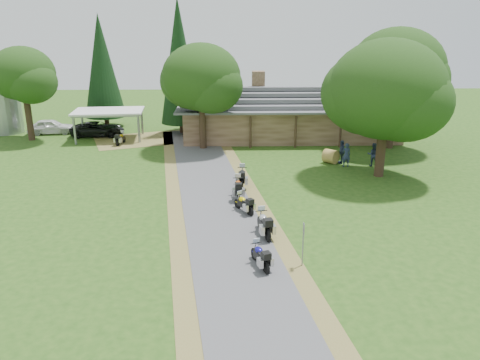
{
  "coord_description": "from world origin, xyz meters",
  "views": [
    {
      "loc": [
        -0.08,
        -20.96,
        10.38
      ],
      "look_at": [
        0.67,
        5.55,
        1.6
      ],
      "focal_mm": 35.0,
      "sensor_mm": 36.0,
      "label": 1
    }
  ],
  "objects_px": {
    "motorcycle_row_a": "(260,255)",
    "hay_bale": "(331,156)",
    "motorcycle_row_b": "(264,223)",
    "lodge": "(289,112)",
    "carport": "(110,125)",
    "car_white_sedan": "(51,125)",
    "motorcycle_row_e": "(242,176)",
    "car_dark_suv": "(97,125)",
    "motorcycle_carport_a": "(121,138)",
    "motorcycle_row_d": "(238,187)",
    "motorcycle_row_c": "(244,203)",
    "silo": "(3,100)"
  },
  "relations": [
    {
      "from": "motorcycle_row_a",
      "to": "hay_bale",
      "type": "xyz_separation_m",
      "value": [
        6.74,
        16.6,
        -0.04
      ]
    },
    {
      "from": "motorcycle_row_b",
      "to": "motorcycle_row_c",
      "type": "height_order",
      "value": "motorcycle_row_b"
    },
    {
      "from": "motorcycle_row_a",
      "to": "motorcycle_row_c",
      "type": "relative_size",
      "value": 1.01
    },
    {
      "from": "motorcycle_row_e",
      "to": "motorcycle_carport_a",
      "type": "relative_size",
      "value": 1.19
    },
    {
      "from": "carport",
      "to": "car_dark_suv",
      "type": "distance_m",
      "value": 2.02
    },
    {
      "from": "carport",
      "to": "motorcycle_row_b",
      "type": "height_order",
      "value": "carport"
    },
    {
      "from": "lodge",
      "to": "carport",
      "type": "xyz_separation_m",
      "value": [
        -17.27,
        -0.65,
        -1.06
      ]
    },
    {
      "from": "motorcycle_row_a",
      "to": "car_white_sedan",
      "type": "bearing_deg",
      "value": 15.62
    },
    {
      "from": "motorcycle_row_d",
      "to": "motorcycle_carport_a",
      "type": "xyz_separation_m",
      "value": [
        -10.43,
        14.29,
        -0.1
      ]
    },
    {
      "from": "car_white_sedan",
      "to": "motorcycle_carport_a",
      "type": "xyz_separation_m",
      "value": [
        7.92,
        -4.61,
        -0.35
      ]
    },
    {
      "from": "car_white_sedan",
      "to": "motorcycle_row_c",
      "type": "distance_m",
      "value": 28.32
    },
    {
      "from": "motorcycle_row_c",
      "to": "silo",
      "type": "bearing_deg",
      "value": 16.06
    },
    {
      "from": "hay_bale",
      "to": "lodge",
      "type": "bearing_deg",
      "value": 102.46
    },
    {
      "from": "motorcycle_row_a",
      "to": "hay_bale",
      "type": "distance_m",
      "value": 17.92
    },
    {
      "from": "motorcycle_row_d",
      "to": "motorcycle_row_e",
      "type": "xyz_separation_m",
      "value": [
        0.32,
        2.21,
        0.01
      ]
    },
    {
      "from": "lodge",
      "to": "motorcycle_row_e",
      "type": "relative_size",
      "value": 10.39
    },
    {
      "from": "motorcycle_row_e",
      "to": "motorcycle_row_a",
      "type": "bearing_deg",
      "value": -174.63
    },
    {
      "from": "motorcycle_row_c",
      "to": "carport",
      "type": "bearing_deg",
      "value": 2.08
    },
    {
      "from": "car_white_sedan",
      "to": "hay_bale",
      "type": "distance_m",
      "value": 28.2
    },
    {
      "from": "car_dark_suv",
      "to": "motorcycle_row_d",
      "type": "relative_size",
      "value": 2.75
    },
    {
      "from": "motorcycle_row_a",
      "to": "motorcycle_row_b",
      "type": "height_order",
      "value": "motorcycle_row_b"
    },
    {
      "from": "car_dark_suv",
      "to": "motorcycle_row_d",
      "type": "height_order",
      "value": "car_dark_suv"
    },
    {
      "from": "car_dark_suv",
      "to": "motorcycle_row_a",
      "type": "xyz_separation_m",
      "value": [
        14.18,
        -26.73,
        -0.48
      ]
    },
    {
      "from": "motorcycle_row_d",
      "to": "hay_bale",
      "type": "bearing_deg",
      "value": -45.07
    },
    {
      "from": "lodge",
      "to": "car_dark_suv",
      "type": "relative_size",
      "value": 3.85
    },
    {
      "from": "carport",
      "to": "car_white_sedan",
      "type": "height_order",
      "value": "carport"
    },
    {
      "from": "motorcycle_carport_a",
      "to": "motorcycle_row_d",
      "type": "bearing_deg",
      "value": -132.5
    },
    {
      "from": "lodge",
      "to": "motorcycle_row_b",
      "type": "height_order",
      "value": "lodge"
    },
    {
      "from": "silo",
      "to": "carport",
      "type": "distance_m",
      "value": 11.76
    },
    {
      "from": "silo",
      "to": "motorcycle_carport_a",
      "type": "bearing_deg",
      "value": -22.79
    },
    {
      "from": "motorcycle_row_c",
      "to": "motorcycle_row_d",
      "type": "relative_size",
      "value": 0.84
    },
    {
      "from": "motorcycle_row_b",
      "to": "lodge",
      "type": "bearing_deg",
      "value": -20.8
    },
    {
      "from": "car_white_sedan",
      "to": "motorcycle_row_c",
      "type": "relative_size",
      "value": 3.34
    },
    {
      "from": "motorcycle_row_a",
      "to": "motorcycle_carport_a",
      "type": "bearing_deg",
      "value": 6.87
    },
    {
      "from": "carport",
      "to": "motorcycle_row_d",
      "type": "xyz_separation_m",
      "value": [
        11.86,
        -16.5,
        -0.7
      ]
    },
    {
      "from": "motorcycle_carport_a",
      "to": "hay_bale",
      "type": "distance_m",
      "value": 19.13
    },
    {
      "from": "car_white_sedan",
      "to": "motorcycle_row_a",
      "type": "distance_m",
      "value": 33.79
    },
    {
      "from": "silo",
      "to": "motorcycle_row_c",
      "type": "distance_m",
      "value": 32.19
    },
    {
      "from": "lodge",
      "to": "motorcycle_row_e",
      "type": "bearing_deg",
      "value": -108.8
    },
    {
      "from": "motorcycle_row_e",
      "to": "hay_bale",
      "type": "distance_m",
      "value": 9.01
    },
    {
      "from": "motorcycle_row_a",
      "to": "motorcycle_row_b",
      "type": "distance_m",
      "value": 3.38
    },
    {
      "from": "motorcycle_row_e",
      "to": "motorcycle_carport_a",
      "type": "distance_m",
      "value": 16.17
    },
    {
      "from": "car_white_sedan",
      "to": "motorcycle_row_e",
      "type": "distance_m",
      "value": 25.04
    },
    {
      "from": "motorcycle_row_a",
      "to": "hay_bale",
      "type": "bearing_deg",
      "value": -40.94
    },
    {
      "from": "car_dark_suv",
      "to": "motorcycle_carport_a",
      "type": "xyz_separation_m",
      "value": [
        2.98,
        -3.48,
        -0.47
      ]
    },
    {
      "from": "motorcycle_row_c",
      "to": "motorcycle_row_e",
      "type": "height_order",
      "value": "motorcycle_row_e"
    },
    {
      "from": "carport",
      "to": "motorcycle_row_b",
      "type": "bearing_deg",
      "value": -64.59
    },
    {
      "from": "motorcycle_row_e",
      "to": "lodge",
      "type": "bearing_deg",
      "value": -15.74
    },
    {
      "from": "lodge",
      "to": "hay_bale",
      "type": "xyz_separation_m",
      "value": [
        2.1,
        -9.52,
        -1.91
      ]
    },
    {
      "from": "silo",
      "to": "lodge",
      "type": "bearing_deg",
      "value": -4.89
    }
  ]
}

